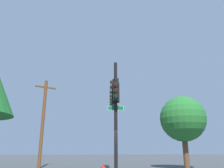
# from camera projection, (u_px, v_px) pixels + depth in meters

# --- Properties ---
(signal_pole_assembly) EXTENTS (6.39, 0.94, 6.67)m
(signal_pole_assembly) POSITION_uv_depth(u_px,v_px,m) (114.00, 98.00, 15.42)
(signal_pole_assembly) COLOR black
(signal_pole_assembly) RESTS_ON ground_plane
(utility_pole) EXTENTS (0.98, 1.63, 7.33)m
(utility_pole) POSITION_uv_depth(u_px,v_px,m) (43.00, 121.00, 18.76)
(utility_pole) COLOR brown
(utility_pole) RESTS_ON ground_plane
(tree_mid) EXTENTS (3.73, 3.73, 5.79)m
(tree_mid) POSITION_uv_depth(u_px,v_px,m) (183.00, 119.00, 18.39)
(tree_mid) COLOR brown
(tree_mid) RESTS_ON ground_plane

